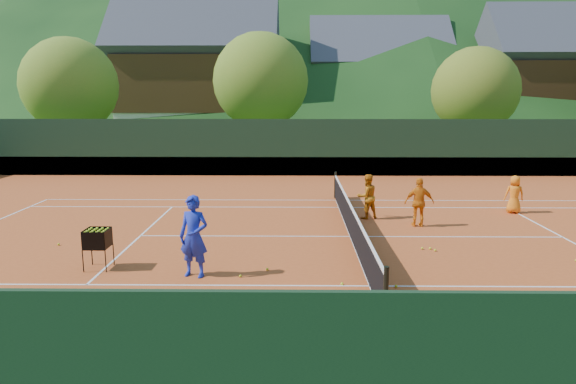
{
  "coord_description": "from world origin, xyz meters",
  "views": [
    {
      "loc": [
        -1.71,
        -15.05,
        4.23
      ],
      "look_at": [
        -1.9,
        0.0,
        1.39
      ],
      "focal_mm": 32.0,
      "sensor_mm": 36.0,
      "label": 1
    }
  ],
  "objects_px": {
    "chalet_left": "(198,79)",
    "chalet_mid": "(377,87)",
    "tennis_net": "(351,220)",
    "chalet_right": "(548,83)",
    "student_b": "(419,202)",
    "student_c": "(514,194)",
    "student_a": "(367,196)",
    "coach": "(194,236)",
    "ball_hopper": "(97,239)"
  },
  "relations": [
    {
      "from": "chalet_left",
      "to": "chalet_mid",
      "type": "height_order",
      "value": "chalet_left"
    },
    {
      "from": "tennis_net",
      "to": "chalet_right",
      "type": "distance_m",
      "value": 36.37
    },
    {
      "from": "student_b",
      "to": "student_c",
      "type": "bearing_deg",
      "value": -151.09
    },
    {
      "from": "tennis_net",
      "to": "chalet_left",
      "type": "xyz_separation_m",
      "value": [
        -10.0,
        30.0,
        5.13
      ]
    },
    {
      "from": "student_a",
      "to": "chalet_mid",
      "type": "bearing_deg",
      "value": -120.84
    },
    {
      "from": "chalet_right",
      "to": "tennis_net",
      "type": "bearing_deg",
      "value": -123.69
    },
    {
      "from": "chalet_right",
      "to": "chalet_left",
      "type": "bearing_deg",
      "value": -180.0
    },
    {
      "from": "coach",
      "to": "chalet_mid",
      "type": "distance_m",
      "value": 39.04
    },
    {
      "from": "ball_hopper",
      "to": "coach",
      "type": "bearing_deg",
      "value": -11.63
    },
    {
      "from": "student_b",
      "to": "ball_hopper",
      "type": "relative_size",
      "value": 1.6
    },
    {
      "from": "student_c",
      "to": "chalet_right",
      "type": "distance_m",
      "value": 30.4
    },
    {
      "from": "chalet_left",
      "to": "chalet_right",
      "type": "bearing_deg",
      "value": 0.0
    },
    {
      "from": "ball_hopper",
      "to": "student_a",
      "type": "bearing_deg",
      "value": 36.12
    },
    {
      "from": "student_b",
      "to": "chalet_left",
      "type": "xyz_separation_m",
      "value": [
        -12.34,
        28.73,
        4.82
      ]
    },
    {
      "from": "tennis_net",
      "to": "ball_hopper",
      "type": "distance_m",
      "value": 7.19
    },
    {
      "from": "student_a",
      "to": "ball_hopper",
      "type": "bearing_deg",
      "value": 14.61
    },
    {
      "from": "student_b",
      "to": "student_a",
      "type": "bearing_deg",
      "value": -33.05
    },
    {
      "from": "chalet_mid",
      "to": "chalet_right",
      "type": "xyz_separation_m",
      "value": [
        14.0,
        -4.0,
        0.27
      ]
    },
    {
      "from": "ball_hopper",
      "to": "chalet_right",
      "type": "xyz_separation_m",
      "value": [
        26.53,
        33.0,
        4.49
      ]
    },
    {
      "from": "student_a",
      "to": "student_b",
      "type": "distance_m",
      "value": 1.88
    },
    {
      "from": "student_b",
      "to": "chalet_right",
      "type": "xyz_separation_m",
      "value": [
        17.66,
        28.73,
        4.44
      ]
    },
    {
      "from": "student_a",
      "to": "tennis_net",
      "type": "relative_size",
      "value": 0.13
    },
    {
      "from": "tennis_net",
      "to": "chalet_mid",
      "type": "distance_m",
      "value": 34.81
    },
    {
      "from": "coach",
      "to": "tennis_net",
      "type": "bearing_deg",
      "value": 55.87
    },
    {
      "from": "coach",
      "to": "student_c",
      "type": "bearing_deg",
      "value": 48.3
    },
    {
      "from": "coach",
      "to": "chalet_left",
      "type": "xyz_separation_m",
      "value": [
        -5.94,
        33.51,
        4.66
      ]
    },
    {
      "from": "student_b",
      "to": "chalet_left",
      "type": "distance_m",
      "value": 31.64
    },
    {
      "from": "student_a",
      "to": "chalet_right",
      "type": "xyz_separation_m",
      "value": [
        19.2,
        27.65,
        4.46
      ]
    },
    {
      "from": "chalet_left",
      "to": "chalet_mid",
      "type": "distance_m",
      "value": 16.51
    },
    {
      "from": "coach",
      "to": "student_a",
      "type": "relative_size",
      "value": 1.25
    },
    {
      "from": "tennis_net",
      "to": "chalet_mid",
      "type": "xyz_separation_m",
      "value": [
        6.0,
        34.0,
        4.47
      ]
    },
    {
      "from": "student_b",
      "to": "chalet_mid",
      "type": "distance_m",
      "value": 33.2
    },
    {
      "from": "student_b",
      "to": "student_c",
      "type": "relative_size",
      "value": 1.16
    },
    {
      "from": "chalet_right",
      "to": "ball_hopper",
      "type": "bearing_deg",
      "value": -128.8
    },
    {
      "from": "student_b",
      "to": "tennis_net",
      "type": "distance_m",
      "value": 2.68
    },
    {
      "from": "ball_hopper",
      "to": "student_c",
      "type": "bearing_deg",
      "value": 26.1
    },
    {
      "from": "coach",
      "to": "chalet_right",
      "type": "relative_size",
      "value": 0.16
    },
    {
      "from": "student_a",
      "to": "ball_hopper",
      "type": "distance_m",
      "value": 9.08
    },
    {
      "from": "coach",
      "to": "ball_hopper",
      "type": "relative_size",
      "value": 1.94
    },
    {
      "from": "chalet_left",
      "to": "student_c",
      "type": "bearing_deg",
      "value": -58.7
    },
    {
      "from": "chalet_right",
      "to": "student_b",
      "type": "bearing_deg",
      "value": -121.57
    },
    {
      "from": "chalet_right",
      "to": "student_a",
      "type": "bearing_deg",
      "value": -124.78
    },
    {
      "from": "ball_hopper",
      "to": "chalet_left",
      "type": "relative_size",
      "value": 0.07
    },
    {
      "from": "student_c",
      "to": "chalet_mid",
      "type": "xyz_separation_m",
      "value": [
        -0.26,
        30.74,
        4.28
      ]
    },
    {
      "from": "student_c",
      "to": "student_b",
      "type": "bearing_deg",
      "value": 32.97
    },
    {
      "from": "student_c",
      "to": "student_a",
      "type": "bearing_deg",
      "value": 15.48
    },
    {
      "from": "student_b",
      "to": "coach",
      "type": "bearing_deg",
      "value": 38.68
    },
    {
      "from": "chalet_left",
      "to": "ball_hopper",
      "type": "bearing_deg",
      "value": -84.0
    },
    {
      "from": "ball_hopper",
      "to": "chalet_right",
      "type": "distance_m",
      "value": 42.58
    },
    {
      "from": "student_c",
      "to": "coach",
      "type": "bearing_deg",
      "value": 39.27
    }
  ]
}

